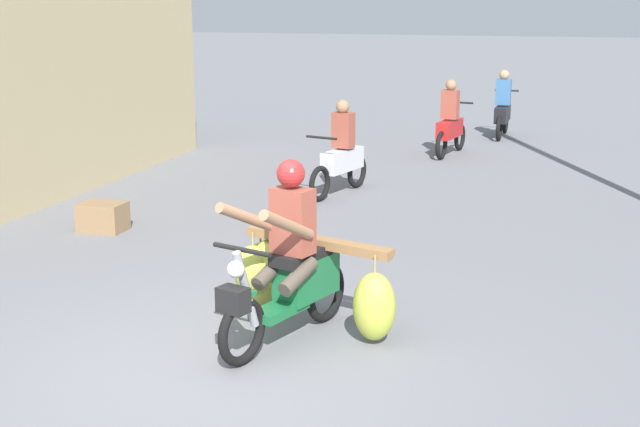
{
  "coord_description": "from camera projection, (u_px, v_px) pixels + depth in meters",
  "views": [
    {
      "loc": [
        2.68,
        -6.0,
        2.91
      ],
      "look_at": [
        0.33,
        1.85,
        0.9
      ],
      "focal_mm": 50.45,
      "sensor_mm": 36.0,
      "label": 1
    }
  ],
  "objects": [
    {
      "name": "ground_plane",
      "position": [
        212.0,
        376.0,
        7.02
      ],
      "size": [
        120.0,
        120.0,
        0.0
      ],
      "primitive_type": "plane",
      "color": "slate"
    },
    {
      "name": "motorbike_distant_ahead_right",
      "position": [
        450.0,
        125.0,
        16.49
      ],
      "size": [
        0.54,
        1.61,
        1.4
      ],
      "color": "black",
      "rests_on": "ground"
    },
    {
      "name": "motorbike_distant_far_ahead",
      "position": [
        503.0,
        110.0,
        18.56
      ],
      "size": [
        0.5,
        1.62,
        1.4
      ],
      "color": "black",
      "rests_on": "ground"
    },
    {
      "name": "motorbike_main_loaded",
      "position": [
        290.0,
        273.0,
        7.91
      ],
      "size": [
        1.71,
        1.85,
        1.58
      ],
      "color": "black",
      "rests_on": "ground"
    },
    {
      "name": "motorbike_distant_ahead_left",
      "position": [
        342.0,
        156.0,
        13.33
      ],
      "size": [
        0.63,
        1.59,
        1.4
      ],
      "color": "black",
      "rests_on": "ground"
    },
    {
      "name": "produce_crate",
      "position": [
        103.0,
        217.0,
        11.3
      ],
      "size": [
        0.56,
        0.4,
        0.36
      ],
      "primitive_type": "cube",
      "color": "olive",
      "rests_on": "ground"
    }
  ]
}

